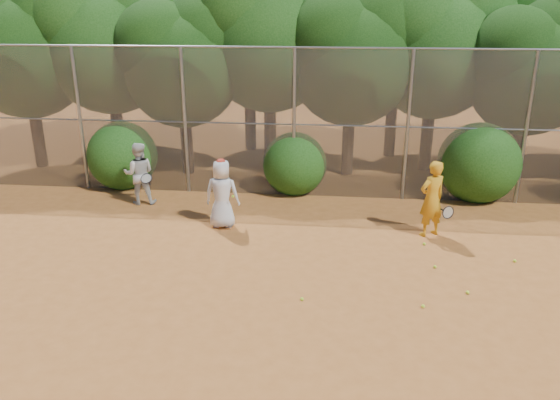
# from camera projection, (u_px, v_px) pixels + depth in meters

# --- Properties ---
(ground) EXTENTS (80.00, 80.00, 0.00)m
(ground) POSITION_uv_depth(u_px,v_px,m) (321.00, 309.00, 9.59)
(ground) COLOR #A15924
(ground) RESTS_ON ground
(fence_back) EXTENTS (20.05, 0.09, 4.03)m
(fence_back) POSITION_uv_depth(u_px,v_px,m) (327.00, 123.00, 14.52)
(fence_back) COLOR gray
(fence_back) RESTS_ON ground
(tree_0) EXTENTS (4.38, 3.81, 6.00)m
(tree_0) POSITION_uv_depth(u_px,v_px,m) (26.00, 42.00, 16.73)
(tree_0) COLOR black
(tree_0) RESTS_ON ground
(tree_1) EXTENTS (4.64, 4.03, 6.35)m
(tree_1) POSITION_uv_depth(u_px,v_px,m) (110.00, 34.00, 16.86)
(tree_1) COLOR black
(tree_1) RESTS_ON ground
(tree_2) EXTENTS (3.99, 3.47, 5.47)m
(tree_2) POSITION_uv_depth(u_px,v_px,m) (184.00, 56.00, 16.15)
(tree_2) COLOR black
(tree_2) RESTS_ON ground
(tree_3) EXTENTS (4.89, 4.26, 6.70)m
(tree_3) POSITION_uv_depth(u_px,v_px,m) (272.00, 27.00, 16.56)
(tree_3) COLOR black
(tree_3) RESTS_ON ground
(tree_4) EXTENTS (4.19, 3.64, 5.73)m
(tree_4) POSITION_uv_depth(u_px,v_px,m) (354.00, 51.00, 15.96)
(tree_4) COLOR black
(tree_4) RESTS_ON ground
(tree_5) EXTENTS (4.51, 3.92, 6.17)m
(tree_5) POSITION_uv_depth(u_px,v_px,m) (438.00, 39.00, 16.36)
(tree_5) COLOR black
(tree_5) RESTS_ON ground
(tree_6) EXTENTS (3.86, 3.36, 5.29)m
(tree_6) POSITION_uv_depth(u_px,v_px,m) (532.00, 63.00, 15.37)
(tree_6) COLOR black
(tree_6) RESTS_ON ground
(tree_9) EXTENTS (4.83, 4.20, 6.62)m
(tree_9) POSITION_uv_depth(u_px,v_px,m) (108.00, 25.00, 19.06)
(tree_9) COLOR black
(tree_9) RESTS_ON ground
(tree_10) EXTENTS (5.15, 4.48, 7.06)m
(tree_10) POSITION_uv_depth(u_px,v_px,m) (251.00, 17.00, 18.65)
(tree_10) COLOR black
(tree_10) RESTS_ON ground
(tree_11) EXTENTS (4.64, 4.03, 6.35)m
(tree_11) POSITION_uv_depth(u_px,v_px,m) (399.00, 32.00, 17.92)
(tree_11) COLOR black
(tree_11) RESTS_ON ground
(tree_12) EXTENTS (5.02, 4.37, 6.88)m
(tree_12) POSITION_uv_depth(u_px,v_px,m) (537.00, 21.00, 17.91)
(tree_12) COLOR black
(tree_12) RESTS_ON ground
(bush_0) EXTENTS (2.00, 2.00, 2.00)m
(bush_0) POSITION_uv_depth(u_px,v_px,m) (122.00, 153.00, 15.75)
(bush_0) COLOR #184511
(bush_0) RESTS_ON ground
(bush_1) EXTENTS (1.80, 1.80, 1.80)m
(bush_1) POSITION_uv_depth(u_px,v_px,m) (295.00, 161.00, 15.28)
(bush_1) COLOR #184511
(bush_1) RESTS_ON ground
(bush_2) EXTENTS (2.20, 2.20, 2.20)m
(bush_2) POSITION_uv_depth(u_px,v_px,m) (479.00, 159.00, 14.71)
(bush_2) COLOR #184511
(bush_2) RESTS_ON ground
(player_yellow) EXTENTS (0.88, 0.70, 1.78)m
(player_yellow) POSITION_uv_depth(u_px,v_px,m) (432.00, 199.00, 12.35)
(player_yellow) COLOR orange
(player_yellow) RESTS_ON ground
(player_teen) EXTENTS (0.83, 0.56, 1.69)m
(player_teen) POSITION_uv_depth(u_px,v_px,m) (222.00, 194.00, 12.85)
(player_teen) COLOR silver
(player_teen) RESTS_ON ground
(player_white) EXTENTS (0.93, 0.81, 1.66)m
(player_white) POSITION_uv_depth(u_px,v_px,m) (139.00, 174.00, 14.38)
(player_white) COLOR silver
(player_white) RESTS_ON ground
(ball_0) EXTENTS (0.07, 0.07, 0.07)m
(ball_0) POSITION_uv_depth(u_px,v_px,m) (435.00, 267.00, 11.04)
(ball_0) COLOR #C1ED2B
(ball_0) RESTS_ON ground
(ball_1) EXTENTS (0.07, 0.07, 0.07)m
(ball_1) POSITION_uv_depth(u_px,v_px,m) (515.00, 261.00, 11.30)
(ball_1) COLOR #C1ED2B
(ball_1) RESTS_ON ground
(ball_2) EXTENTS (0.07, 0.07, 0.07)m
(ball_2) POSITION_uv_depth(u_px,v_px,m) (423.00, 306.00, 9.61)
(ball_2) COLOR #C1ED2B
(ball_2) RESTS_ON ground
(ball_3) EXTENTS (0.07, 0.07, 0.07)m
(ball_3) POSITION_uv_depth(u_px,v_px,m) (468.00, 292.00, 10.06)
(ball_3) COLOR #C1ED2B
(ball_3) RESTS_ON ground
(ball_4) EXTENTS (0.07, 0.07, 0.07)m
(ball_4) POSITION_uv_depth(u_px,v_px,m) (302.00, 299.00, 9.84)
(ball_4) COLOR #C1ED2B
(ball_4) RESTS_ON ground
(ball_5) EXTENTS (0.07, 0.07, 0.07)m
(ball_5) POSITION_uv_depth(u_px,v_px,m) (424.00, 244.00, 12.10)
(ball_5) COLOR #C1ED2B
(ball_5) RESTS_ON ground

